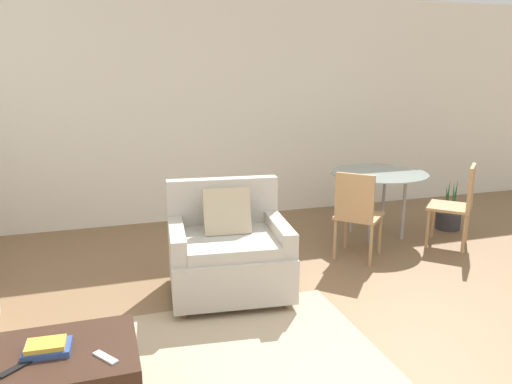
% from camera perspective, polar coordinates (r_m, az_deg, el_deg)
% --- Properties ---
extents(wall_back, '(12.00, 0.06, 2.75)m').
position_cam_1_polar(wall_back, '(6.27, -4.75, 9.38)').
color(wall_back, white).
rests_on(wall_back, ground_plane).
extents(area_rug, '(2.73, 1.50, 0.01)m').
position_cam_1_polar(area_rug, '(3.46, -9.42, -18.92)').
color(area_rug, tan).
rests_on(area_rug, ground_plane).
extents(armchair, '(1.06, 0.95, 0.93)m').
position_cam_1_polar(armchair, '(4.24, -3.18, -6.88)').
color(armchair, '#B2ADA3').
rests_on(armchair, ground_plane).
extents(ottoman, '(0.76, 0.63, 0.40)m').
position_cam_1_polar(ottoman, '(3.07, -20.82, -19.49)').
color(ottoman, '#382319').
rests_on(ottoman, ground_plane).
extents(book_stack, '(0.25, 0.19, 0.06)m').
position_cam_1_polar(book_stack, '(2.98, -22.78, -16.07)').
color(book_stack, '#2D478C').
rests_on(book_stack, ottoman).
extents(tv_remote_primary, '(0.15, 0.14, 0.01)m').
position_cam_1_polar(tv_remote_primary, '(2.91, -25.82, -17.71)').
color(tv_remote_primary, black).
rests_on(tv_remote_primary, ottoman).
extents(tv_remote_secondary, '(0.13, 0.16, 0.01)m').
position_cam_1_polar(tv_remote_secondary, '(2.84, -16.82, -17.64)').
color(tv_remote_secondary, '#B7B7BC').
rests_on(tv_remote_secondary, ottoman).
extents(dining_table, '(1.07, 1.07, 0.74)m').
position_cam_1_polar(dining_table, '(5.76, 13.87, 1.35)').
color(dining_table, '#8C9E99').
rests_on(dining_table, ground_plane).
extents(dining_chair_near_left, '(0.59, 0.59, 0.90)m').
position_cam_1_polar(dining_chair_near_left, '(4.99, 11.45, -2.04)').
color(dining_chair_near_left, tan).
rests_on(dining_chair_near_left, ground_plane).
extents(dining_chair_near_right, '(0.59, 0.59, 0.90)m').
position_cam_1_polar(dining_chair_near_right, '(5.67, 22.20, -0.90)').
color(dining_chair_near_right, tan).
rests_on(dining_chair_near_right, ground_plane).
extents(potted_plant_small, '(0.29, 0.29, 0.61)m').
position_cam_1_polar(potted_plant_small, '(6.39, 21.13, -2.66)').
color(potted_plant_small, '#333338').
rests_on(potted_plant_small, ground_plane).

